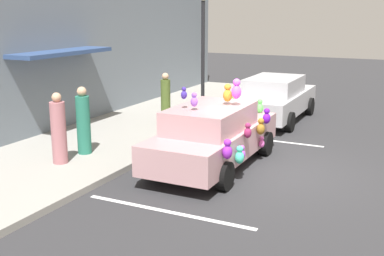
{
  "coord_description": "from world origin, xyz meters",
  "views": [
    {
      "loc": [
        -10.69,
        -3.18,
        3.75
      ],
      "look_at": [
        -0.22,
        1.93,
        0.9
      ],
      "focal_mm": 44.97,
      "sensor_mm": 36.0,
      "label": 1
    }
  ],
  "objects": [
    {
      "name": "sidewalk",
      "position": [
        0.0,
        5.0,
        0.07
      ],
      "size": [
        24.0,
        4.0,
        0.15
      ],
      "primitive_type": "cube",
      "color": "gray",
      "rests_on": "ground"
    },
    {
      "name": "parking_stripe_rear",
      "position": [
        -3.2,
        1.0,
        0.0
      ],
      "size": [
        0.12,
        3.6,
        0.01
      ],
      "primitive_type": "cube",
      "color": "silver",
      "rests_on": "ground"
    },
    {
      "name": "parking_stripe_front",
      "position": [
        2.7,
        1.0,
        0.0
      ],
      "size": [
        0.12,
        3.6,
        0.01
      ],
      "primitive_type": "cube",
      "color": "silver",
      "rests_on": "ground"
    },
    {
      "name": "storefront_building",
      "position": [
        0.0,
        7.14,
        3.19
      ],
      "size": [
        24.0,
        1.25,
        6.4
      ],
      "color": "slate",
      "rests_on": "ground"
    },
    {
      "name": "plush_covered_car",
      "position": [
        -0.28,
        1.32,
        0.81
      ],
      "size": [
        4.64,
        2.08,
        2.19
      ],
      "color": "#BC8D92",
      "rests_on": "ground"
    },
    {
      "name": "teddy_bear_on_sidewalk",
      "position": [
        3.03,
        3.44,
        0.52
      ],
      "size": [
        0.42,
        0.35,
        0.8
      ],
      "color": "#9E723D",
      "rests_on": "sidewalk"
    },
    {
      "name": "ground_plane",
      "position": [
        0.0,
        0.0,
        0.0
      ],
      "size": [
        60.0,
        60.0,
        0.0
      ],
      "primitive_type": "plane",
      "color": "#2D2D30"
    },
    {
      "name": "parked_sedan_behind",
      "position": [
        5.36,
        1.45,
        0.79
      ],
      "size": [
        4.58,
        2.02,
        1.54
      ],
      "color": "#B7B7BC",
      "rests_on": "ground"
    },
    {
      "name": "pedestrian_by_lamp",
      "position": [
        -1.16,
        4.58,
        0.96
      ],
      "size": [
        0.35,
        0.35,
        1.74
      ],
      "color": "#27735C",
      "rests_on": "sidewalk"
    },
    {
      "name": "street_lamp_post",
      "position": [
        3.8,
        3.5,
        2.69
      ],
      "size": [
        0.28,
        0.28,
        4.19
      ],
      "color": "black",
      "rests_on": "sidewalk"
    },
    {
      "name": "pedestrian_walking_past",
      "position": [
        2.42,
        4.16,
        0.95
      ],
      "size": [
        0.3,
        0.3,
        1.71
      ],
      "color": "#4B5E27",
      "rests_on": "sidewalk"
    },
    {
      "name": "pedestrian_near_shopfront",
      "position": [
        -2.07,
        4.59,
        0.95
      ],
      "size": [
        0.36,
        0.36,
        1.73
      ],
      "color": "#A8686E",
      "rests_on": "sidewalk"
    }
  ]
}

